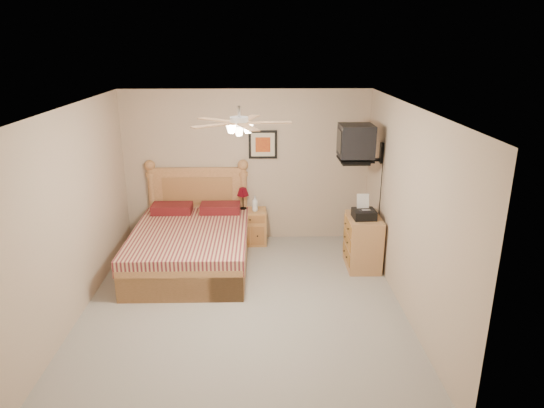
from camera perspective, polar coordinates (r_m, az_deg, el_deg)
The scene contains 17 objects.
floor at distance 6.35m, azimuth -3.34°, elevation -11.68°, with size 4.50×4.50×0.00m, color gray.
ceiling at distance 5.53m, azimuth -3.83°, elevation 11.30°, with size 4.00×4.50×0.04m, color white.
wall_back at distance 7.98m, azimuth -3.01°, elevation 4.42°, with size 4.00×0.04×2.50m, color tan.
wall_front at distance 3.78m, azimuth -4.76°, elevation -12.48°, with size 4.00×0.04×2.50m, color tan.
wall_left at distance 6.23m, azimuth -22.28°, elevation -1.07°, with size 0.04×4.50×2.50m, color tan.
wall_right at distance 6.08m, azimuth 15.62°, elevation -0.80°, with size 0.04×4.50×2.50m, color tan.
bed at distance 7.14m, azimuth -9.71°, elevation -2.24°, with size 1.63×2.14×1.39m, color #A06D3F, non-canonical shape.
nightstand at distance 8.04m, azimuth -2.58°, elevation -2.68°, with size 0.53×0.40×0.58m, color #C17B4D.
table_lamp at distance 7.95m, azimuth -3.43°, elevation 0.66°, with size 0.20×0.20×0.36m, color #560510, non-canonical shape.
lotion_bottle at distance 7.86m, azimuth -2.02°, elevation 0.07°, with size 0.10×0.10×0.26m, color white.
framed_picture at distance 7.87m, azimuth -1.08°, elevation 7.01°, with size 0.46×0.04×0.46m, color black.
dresser at distance 7.28m, azimuth 10.66°, elevation -4.43°, with size 0.46×0.67×0.79m, color #AF7A46.
fax_machine at distance 7.02m, azimuth 10.82°, elevation -0.38°, with size 0.31×0.33×0.33m, color black, non-canonical shape.
magazine_lower at distance 7.31m, azimuth 10.39°, elevation -0.87°, with size 0.22×0.30×0.03m, color beige.
magazine_upper at distance 7.34m, azimuth 10.57°, elevation -0.59°, with size 0.18×0.24×0.02m, color tan.
wall_tv at distance 7.13m, azimuth 11.04°, elevation 7.01°, with size 0.56×0.46×0.58m, color black, non-canonical shape.
ceiling_fan at distance 5.35m, azimuth -3.88°, elevation 9.54°, with size 1.14×1.14×0.28m, color silver, non-canonical shape.
Camera 1 is at (0.23, -5.48, 3.20)m, focal length 32.00 mm.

